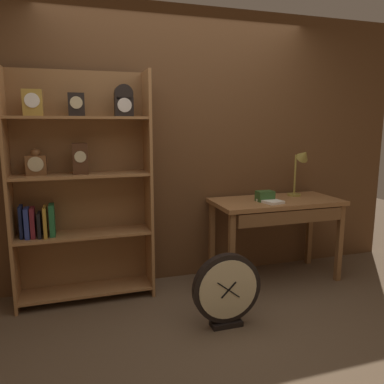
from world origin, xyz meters
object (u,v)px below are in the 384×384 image
bookshelf (79,187)px  open_repair_manual (271,201)px  workbench (277,211)px  desk_lamp (301,164)px  round_clock_large (227,290)px  toolbox_small (265,196)px

bookshelf → open_repair_manual: size_ratio=8.96×
open_repair_manual → workbench: bearing=20.1°
desk_lamp → round_clock_large: 1.62m
open_repair_manual → desk_lamp: bearing=10.7°
desk_lamp → round_clock_large: bearing=-144.6°
bookshelf → workbench: bookshelf is taller
toolbox_small → bookshelf: bearing=174.5°
bookshelf → workbench: bearing=-4.9°
toolbox_small → desk_lamp: bearing=14.7°
workbench → toolbox_small: size_ratio=7.71×
bookshelf → desk_lamp: size_ratio=3.97×
open_repair_manual → round_clock_large: (-0.69, -0.61, -0.52)m
bookshelf → open_repair_manual: bearing=-8.0°
workbench → open_repair_manual: open_repair_manual is taller
workbench → round_clock_large: size_ratio=2.15×
desk_lamp → workbench: bearing=-160.1°
workbench → desk_lamp: 0.55m
open_repair_manual → round_clock_large: open_repair_manual is taller
workbench → desk_lamp: (0.32, 0.12, 0.43)m
toolbox_small → open_repair_manual: 0.09m
bookshelf → round_clock_large: size_ratio=3.41×
bookshelf → open_repair_manual: bookshelf is taller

